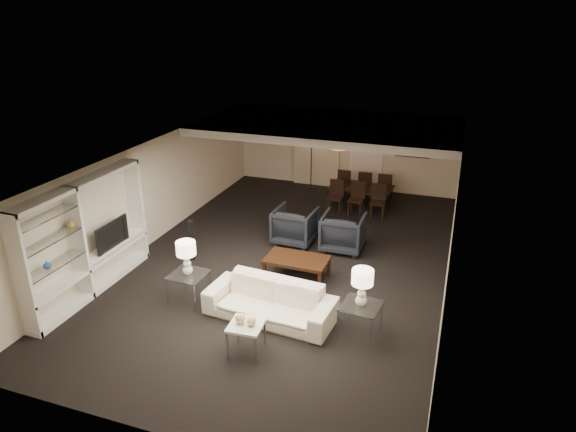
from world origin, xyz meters
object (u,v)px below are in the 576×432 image
Objects in this scene: floor_speaker at (191,240)px; chair_nr at (378,202)px; side_table_left at (189,288)px; chair_nm at (356,199)px; table_lamp_left at (187,258)px; chair_fm at (365,185)px; coffee_table at (297,268)px; sofa at (270,301)px; dining_table at (361,197)px; marble_table at (247,338)px; chair_nl at (335,197)px; armchair_left at (295,226)px; television at (108,234)px; chair_fr at (385,187)px; pendant_light at (340,144)px; table_lamp_right at (362,288)px; floor_lamp at (311,161)px; side_table_right at (360,320)px; vase_amber at (71,224)px; chair_fl at (346,183)px; armchair_right at (343,232)px.

floor_speaker reaches higher than chair_nr.
chair_nm is at bearing 69.05° from side_table_left.
table_lamp_left reaches higher than chair_fm.
sofa is at bearing -90.00° from coffee_table.
table_lamp_left is 6.60m from dining_table.
marble_table is at bearing -65.03° from floor_speaker.
chair_nl is 1.00× the size of chair_nm.
floor_speaker is (-0.86, 1.66, 0.17)m from side_table_left.
armchair_left is (-0.60, 1.70, 0.21)m from coffee_table.
floor_speaker is (-2.56, 2.76, 0.21)m from marble_table.
chair_fm is at bearing 109.76° from chair_nr.
television reaches higher than chair_fr.
chair_nr reaches higher than marble_table.
pendant_light is at bearing 42.23° from floor_speaker.
chair_nm reaches higher than dining_table.
television is (-5.43, 0.34, 0.07)m from table_lamp_right.
floor_lamp reaches higher than chair_fr.
coffee_table is at bearing -109.59° from chair_nr.
television is 0.54× the size of floor_lamp.
side_table_right is 0.97× the size of table_lamp_right.
floor_speaker is 1.05× the size of chair_nm.
side_table_left is (-1.10, -3.30, -0.14)m from armchair_left.
sofa is 14.32× the size of vase_amber.
television is (-3.73, 1.44, 0.76)m from marble_table.
table_lamp_left reaches higher than chair_nm.
floor_lamp is at bearing 60.95° from floor_speaker.
television is 0.56× the size of dining_table.
sofa is 6.88m from chair_fm.
side_table_right is at bearing 127.44° from armchair_left.
coffee_table is 1.44× the size of chair_fm.
dining_table is 0.67m from chair_fm.
television is at bearing 53.22° from chair_fr.
armchair_left is at bearing 64.76° from chair_fr.
dining_table is at bearing 137.42° from chair_fl.
chair_fr is at bearing -112.01° from armchair_left.
chair_nm is at bearing 69.05° from table_lamp_left.
pendant_light is at bearing 55.61° from chair_fm.
chair_nr is (1.20, 0.00, 0.00)m from chair_nl.
chair_nl is 1.77m from chair_fr.
vase_amber reaches higher than chair_fr.
armchair_right is at bearing 41.87° from vase_amber.
floor_speaker is at bearing 117.29° from side_table_left.
floor_lamp is at bearing -76.04° from armchair_left.
vase_amber is 8.12m from dining_table.
chair_nm is (2.13, 5.57, 0.15)m from side_table_left.
chair_nm is at bearing -44.40° from floor_lamp.
table_lamp_left is at bearing 16.49° from vase_amber.
armchair_right is at bearing -82.21° from dining_table.
sofa is 4.02m from vase_amber.
pendant_light is 0.56× the size of chair_nr.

